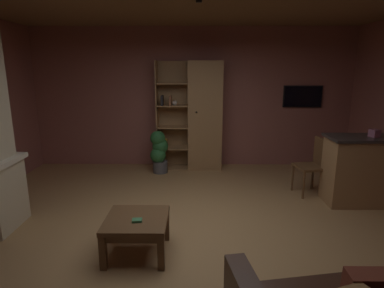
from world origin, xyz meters
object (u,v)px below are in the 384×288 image
table_book_0 (137,220)px  wall_mounted_tv (303,97)px  bookshelf_cabinet (201,117)px  tissue_box (375,133)px  kitchen_bar_counter (378,170)px  dining_chair (314,162)px  coffee_table (137,225)px  potted_floor_plant (159,151)px

table_book_0 → wall_mounted_tv: size_ratio=0.13×
bookshelf_cabinet → tissue_box: bookshelf_cabinet is taller
kitchen_bar_counter → dining_chair: kitchen_bar_counter is taller
coffee_table → wall_mounted_tv: wall_mounted_tv is taller
table_book_0 → kitchen_bar_counter: bearing=23.8°
kitchen_bar_counter → coffee_table: 3.66m
tissue_box → bookshelf_cabinet: bearing=144.6°
coffee_table → wall_mounted_tv: bearing=50.1°
wall_mounted_tv → coffee_table: bearing=-129.9°
potted_floor_plant → wall_mounted_tv: 3.09m
dining_chair → potted_floor_plant: (-2.62, 1.08, -0.09)m
coffee_table → wall_mounted_tv: (2.81, 3.36, 1.11)m
coffee_table → potted_floor_plant: 2.85m
dining_chair → bookshelf_cabinet: bearing=142.7°
tissue_box → wall_mounted_tv: 2.05m
dining_chair → wall_mounted_tv: wall_mounted_tv is taller
coffee_table → dining_chair: size_ratio=0.73×
kitchen_bar_counter → wall_mounted_tv: size_ratio=2.02×
bookshelf_cabinet → coffee_table: (-0.75, -3.15, -0.72)m
tissue_box → wall_mounted_tv: wall_mounted_tv is taller
kitchen_bar_counter → wall_mounted_tv: wall_mounted_tv is taller
dining_chair → wall_mounted_tv: 1.85m
tissue_box → table_book_0: tissue_box is taller
tissue_box → wall_mounted_tv: size_ratio=0.16×
table_book_0 → wall_mounted_tv: wall_mounted_tv is taller
kitchen_bar_counter → wall_mounted_tv: 2.24m
kitchen_bar_counter → coffee_table: size_ratio=2.34×
wall_mounted_tv → dining_chair: bearing=-99.1°
table_book_0 → potted_floor_plant: 2.93m
bookshelf_cabinet → tissue_box: (2.49, -1.77, 0.02)m
kitchen_bar_counter → potted_floor_plant: size_ratio=1.88×
bookshelf_cabinet → wall_mounted_tv: bearing=5.8°
bookshelf_cabinet → table_book_0: bookshelf_cabinet is taller
potted_floor_plant → wall_mounted_tv: size_ratio=1.08×
dining_chair → wall_mounted_tv: (0.26, 1.59, 0.92)m
bookshelf_cabinet → tissue_box: 3.05m
kitchen_bar_counter → table_book_0: size_ratio=15.05×
table_book_0 → wall_mounted_tv: 4.54m
table_book_0 → coffee_table: bearing=105.9°
dining_chair → table_book_0: bearing=-143.9°
coffee_table → potted_floor_plant: size_ratio=0.80×
kitchen_bar_counter → bookshelf_cabinet: bearing=146.4°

